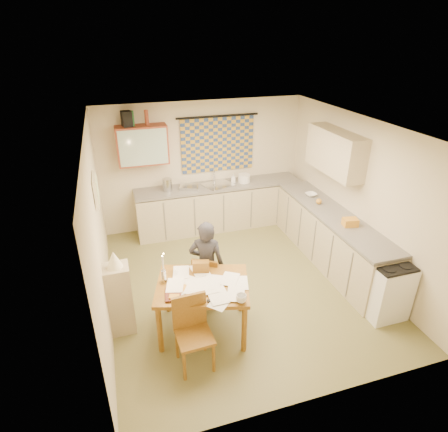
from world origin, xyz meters
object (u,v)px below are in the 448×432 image
object	(u,v)px
counter_right	(330,238)
stove	(385,288)
shelf_stand	(120,299)
dining_table	(203,307)
chair_far	(208,288)
person	(207,265)
counter_back	(219,206)

from	to	relation	value
counter_right	stove	size ratio (longest dim) A/B	3.48
stove	shelf_stand	size ratio (longest dim) A/B	0.84
shelf_stand	dining_table	bearing A→B (deg)	-17.66
chair_far	shelf_stand	xyz separation A→B (m)	(-1.24, -0.20, 0.25)
stove	shelf_stand	world-z (taller)	shelf_stand
person	shelf_stand	size ratio (longest dim) A/B	1.35
shelf_stand	counter_back	bearing A→B (deg)	49.80
counter_right	shelf_stand	distance (m)	3.61
dining_table	person	size ratio (longest dim) A/B	1.00
person	shelf_stand	world-z (taller)	person
counter_back	chair_far	distance (m)	2.42
dining_table	person	world-z (taller)	person
counter_back	person	xyz separation A→B (m)	(-0.87, -2.29, 0.23)
counter_right	chair_far	bearing A→B (deg)	-168.13
stove	chair_far	size ratio (longest dim) A/B	1.03
counter_right	dining_table	size ratio (longest dim) A/B	2.16
counter_right	counter_back	bearing A→B (deg)	129.30
counter_right	stove	bearing A→B (deg)	-90.00
counter_back	dining_table	xyz separation A→B (m)	(-1.05, -2.79, -0.07)
person	chair_far	bearing A→B (deg)	-105.38
counter_right	stove	xyz separation A→B (m)	(0.00, -1.44, -0.03)
chair_far	counter_back	bearing A→B (deg)	-81.03
counter_back	counter_right	distance (m)	2.30
counter_back	counter_right	world-z (taller)	same
counter_back	shelf_stand	world-z (taller)	shelf_stand
person	stove	bearing A→B (deg)	-178.57
counter_back	person	bearing A→B (deg)	-110.74
counter_back	stove	size ratio (longest dim) A/B	3.90
counter_back	shelf_stand	distance (m)	3.23
counter_right	dining_table	distance (m)	2.71
stove	dining_table	size ratio (longest dim) A/B	0.62
dining_table	chair_far	distance (m)	0.58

